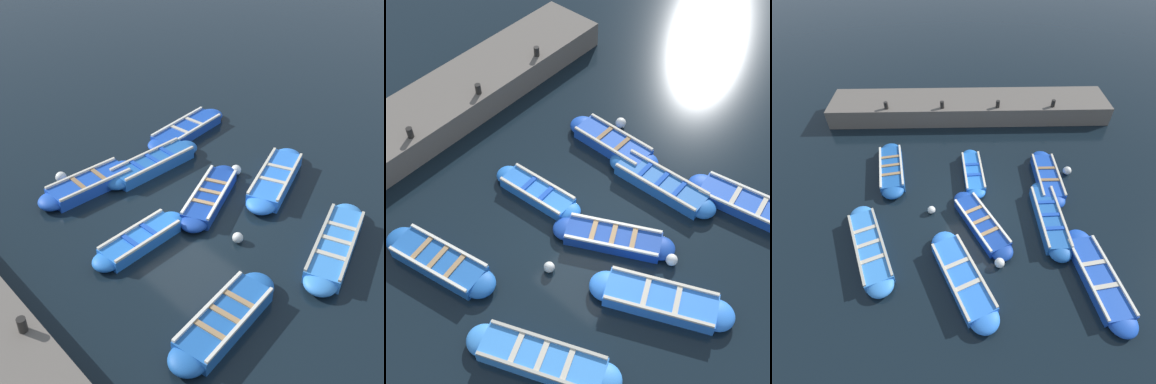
{
  "view_description": "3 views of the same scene",
  "coord_description": "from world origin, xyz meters",
  "views": [
    {
      "loc": [
        8.28,
        9.13,
        9.73
      ],
      "look_at": [
        -0.5,
        -0.64,
        0.24
      ],
      "focal_mm": 50.0,
      "sensor_mm": 36.0,
      "label": 1
    },
    {
      "loc": [
        -5.8,
        7.05,
        12.49
      ],
      "look_at": [
        0.97,
        -0.7,
        0.35
      ],
      "focal_mm": 50.0,
      "sensor_mm": 36.0,
      "label": 2
    },
    {
      "loc": [
        -7.6,
        0.63,
        8.86
      ],
      "look_at": [
        0.53,
        0.43,
        0.47
      ],
      "focal_mm": 28.0,
      "sensor_mm": 36.0,
      "label": 3
    }
  ],
  "objects": [
    {
      "name": "boat_outer_right",
      "position": [
        -3.04,
        -3.74,
        0.17
      ],
      "size": [
        3.86,
        1.43,
        0.4
      ],
      "color": "#1947B7",
      "rests_on": "ground"
    },
    {
      "name": "ground_plane",
      "position": [
        0.0,
        0.0,
        0.0
      ],
      "size": [
        120.0,
        120.0,
        0.0
      ],
      "primitive_type": "plane",
      "color": "black"
    },
    {
      "name": "boat_outer_left",
      "position": [
        2.26,
        3.55,
        0.2
      ],
      "size": [
        3.71,
        1.52,
        0.47
      ],
      "color": "#1E59AD",
      "rests_on": "ground"
    },
    {
      "name": "boat_near_quay",
      "position": [
        1.98,
        0.01,
        0.17
      ],
      "size": [
        3.14,
        0.96,
        0.41
      ],
      "color": "blue",
      "rests_on": "ground"
    },
    {
      "name": "bollard_north",
      "position": [
        6.01,
        -4.21,
        1.13
      ],
      "size": [
        0.2,
        0.2,
        0.35
      ],
      "primitive_type": "cylinder",
      "color": "black",
      "rests_on": "quay_wall"
    },
    {
      "name": "bollard_mid_south",
      "position": [
        6.01,
        1.4,
        1.13
      ],
      "size": [
        0.2,
        0.2,
        0.35
      ],
      "primitive_type": "cylinder",
      "color": "black",
      "rests_on": "quay_wall"
    },
    {
      "name": "boat_far_corner",
      "position": [
        -0.64,
        -2.71,
        0.2
      ],
      "size": [
        3.76,
        0.94,
        0.46
      ],
      "color": "#1E59AD",
      "rests_on": "ground"
    },
    {
      "name": "boat_inner_gap",
      "position": [
        1.56,
        -3.11,
        0.2
      ],
      "size": [
        3.47,
        0.94,
        0.46
      ],
      "color": "#1947B7",
      "rests_on": "ground"
    },
    {
      "name": "bollard_mid_north",
      "position": [
        6.01,
        -1.4,
        1.13
      ],
      "size": [
        0.2,
        0.2,
        0.35
      ],
      "primitive_type": "cylinder",
      "color": "black",
      "rests_on": "quay_wall"
    },
    {
      "name": "buoy_white_drifting",
      "position": [
        -2.46,
        -0.67,
        0.17
      ],
      "size": [
        0.33,
        0.33,
        0.33
      ],
      "primitive_type": "sphere",
      "color": "silver",
      "rests_on": "ground"
    },
    {
      "name": "boat_alongside",
      "position": [
        -2.96,
        0.56,
        0.2
      ],
      "size": [
        3.84,
        2.38,
        0.47
      ],
      "color": "blue",
      "rests_on": "ground"
    },
    {
      "name": "buoy_orange_near",
      "position": [
        2.0,
        -4.08,
        0.18
      ],
      "size": [
        0.36,
        0.36,
        0.36
      ],
      "primitive_type": "sphere",
      "color": "silver",
      "rests_on": "ground"
    },
    {
      "name": "buoy_yellow_far",
      "position": [
        -0.09,
        1.7,
        0.15
      ],
      "size": [
        0.3,
        0.3,
        0.3
      ],
      "primitive_type": "sphere",
      "color": "silver",
      "rests_on": "ground"
    },
    {
      "name": "boat_drifting",
      "position": [
        -0.81,
        -0.17,
        0.18
      ],
      "size": [
        3.49,
        2.3,
        0.42
      ],
      "color": "navy",
      "rests_on": "ground"
    },
    {
      "name": "boat_bow_out",
      "position": [
        -1.75,
        3.71,
        0.2
      ],
      "size": [
        3.97,
        2.3,
        0.45
      ],
      "color": "#3884E0",
      "rests_on": "ground"
    },
    {
      "name": "quay_wall",
      "position": [
        6.9,
        0.0,
        0.48
      ],
      "size": [
        2.47,
        14.52,
        0.96
      ],
      "color": "#605951",
      "rests_on": "ground"
    }
  ]
}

